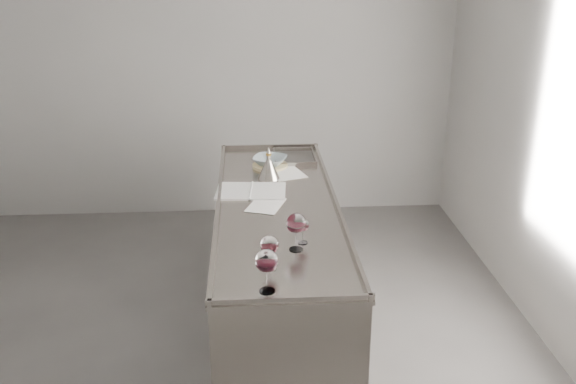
{
  "coord_description": "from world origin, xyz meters",
  "views": [
    {
      "loc": [
        0.32,
        -3.41,
        2.45
      ],
      "look_at": [
        0.57,
        0.3,
        1.02
      ],
      "focal_mm": 40.0,
      "sensor_mm": 36.0,
      "label": 1
    }
  ],
  "objects": [
    {
      "name": "room_shell",
      "position": [
        0.0,
        0.0,
        1.4
      ],
      "size": [
        4.54,
        5.04,
        2.84
      ],
      "color": "#4B4947",
      "rests_on": "ground"
    },
    {
      "name": "wine_glass_small",
      "position": [
        0.61,
        -0.27,
        1.04
      ],
      "size": [
        0.07,
        0.07,
        0.14
      ],
      "rotation": [
        0.0,
        0.0,
        0.25
      ],
      "color": "white",
      "rests_on": "counter"
    },
    {
      "name": "trivet",
      "position": [
        0.48,
        1.03,
        0.95
      ],
      "size": [
        0.31,
        0.31,
        0.02
      ],
      "primitive_type": "cylinder",
      "rotation": [
        0.0,
        0.0,
        -0.22
      ],
      "color": "#D4C189",
      "rests_on": "counter"
    },
    {
      "name": "counter",
      "position": [
        0.5,
        0.3,
        0.47
      ],
      "size": [
        0.77,
        2.42,
        0.97
      ],
      "color": "gray",
      "rests_on": "ground"
    },
    {
      "name": "loose_paper_top",
      "position": [
        0.59,
        0.9,
        0.94
      ],
      "size": [
        0.31,
        0.37,
        0.0
      ],
      "primitive_type": "cube",
      "rotation": [
        0.0,
        0.0,
        0.32
      ],
      "color": "white",
      "rests_on": "counter"
    },
    {
      "name": "wine_glass_left",
      "position": [
        0.4,
        -0.78,
        1.09
      ],
      "size": [
        0.11,
        0.11,
        0.21
      ],
      "rotation": [
        0.0,
        0.0,
        0.19
      ],
      "color": "white",
      "rests_on": "counter"
    },
    {
      "name": "loose_paper_under",
      "position": [
        0.43,
        0.28,
        0.94
      ],
      "size": [
        0.27,
        0.32,
        0.0
      ],
      "primitive_type": "cube",
      "rotation": [
        0.0,
        0.0,
        -0.34
      ],
      "color": "silver",
      "rests_on": "counter"
    },
    {
      "name": "ceramic_bowl",
      "position": [
        0.48,
        1.03,
        0.99
      ],
      "size": [
        0.31,
        0.31,
        0.06
      ],
      "primitive_type": "imported",
      "rotation": [
        0.0,
        0.0,
        -0.34
      ],
      "color": "#86959B",
      "rests_on": "trivet"
    },
    {
      "name": "wine_glass_middle",
      "position": [
        0.42,
        -0.56,
        1.07
      ],
      "size": [
        0.09,
        0.09,
        0.18
      ],
      "rotation": [
        0.0,
        0.0,
        0.12
      ],
      "color": "white",
      "rests_on": "counter"
    },
    {
      "name": "wine_glass_right",
      "position": [
        0.57,
        -0.35,
        1.09
      ],
      "size": [
        0.11,
        0.11,
        0.21
      ],
      "rotation": [
        0.0,
        0.0,
        0.32
      ],
      "color": "white",
      "rests_on": "counter"
    },
    {
      "name": "wine_funnel",
      "position": [
        0.46,
        0.78,
        1.01
      ],
      "size": [
        0.16,
        0.16,
        0.23
      ],
      "rotation": [
        0.0,
        0.0,
        0.33
      ],
      "color": "#B2A99E",
      "rests_on": "counter"
    },
    {
      "name": "notebook",
      "position": [
        0.34,
        0.52,
        0.95
      ],
      "size": [
        0.47,
        0.35,
        0.02
      ],
      "rotation": [
        0.0,
        0.0,
        -0.08
      ],
      "color": "silver",
      "rests_on": "counter"
    }
  ]
}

